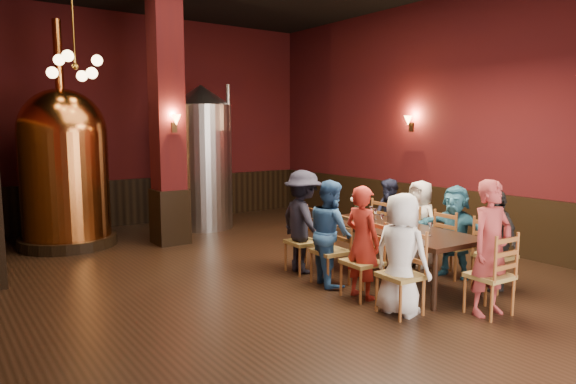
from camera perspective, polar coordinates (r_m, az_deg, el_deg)
room at (r=7.18m, az=-2.36°, el=8.19°), size 10.00×10.02×4.50m
wainscot_right at (r=10.05m, az=16.94°, el=-2.38°), size 0.08×9.90×1.00m
wainscot_back at (r=11.76m, az=-15.70°, el=-0.96°), size 7.90×0.08×1.00m
column at (r=9.52m, az=-13.28°, el=7.80°), size 0.58×0.58×4.50m
pendant_cluster at (r=9.20m, az=-22.57°, el=12.76°), size 0.90×0.90×1.70m
sconce_wall at (r=10.38m, az=13.56°, el=7.46°), size 0.20×0.20×0.36m
sconce_column at (r=9.24m, az=-12.56°, el=7.53°), size 0.20×0.20×0.36m
dining_table at (r=7.28m, az=11.69°, el=-4.35°), size 1.14×2.46×0.75m
chair_0 at (r=6.06m, az=12.39°, el=-8.96°), size 0.49×0.49×0.92m
person_0 at (r=6.00m, az=12.45°, el=-6.75°), size 0.56×0.75×1.40m
chair_1 at (r=6.53m, az=8.23°, el=-7.66°), size 0.49×0.49×0.92m
person_1 at (r=6.47m, az=8.27°, el=-5.53°), size 0.38×0.54×1.42m
chair_2 at (r=7.03m, az=4.72°, el=-6.53°), size 0.49×0.49×0.92m
person_2 at (r=6.97m, az=4.75°, el=-4.50°), size 0.54×0.77×1.43m
chair_3 at (r=7.56m, az=1.66°, el=-5.52°), size 0.49×0.49×0.92m
person_3 at (r=7.50m, az=1.67°, el=-3.32°), size 0.67×1.03×1.51m
chair_4 at (r=7.32m, az=21.99°, el=-6.49°), size 0.49×0.49×0.92m
person_4 at (r=7.28m, az=22.06°, el=-4.97°), size 0.57×0.84×1.32m
chair_5 at (r=7.72m, az=17.94°, el=-5.62°), size 0.49×0.49×0.92m
person_5 at (r=7.68m, az=18.00°, el=-4.18°), size 0.68×1.28×1.32m
chair_6 at (r=8.14m, az=14.37°, el=-4.82°), size 0.49×0.49×0.92m
person_6 at (r=8.10m, az=14.42°, el=-3.42°), size 0.43×0.66×1.32m
chair_7 at (r=8.61m, az=11.13°, el=-4.07°), size 0.49×0.49×0.92m
person_7 at (r=8.57m, az=11.16°, el=-2.86°), size 0.44×0.68×1.29m
chair_8 at (r=6.34m, az=21.49°, el=-8.58°), size 0.49×0.49×0.92m
person_8 at (r=6.26m, az=21.63°, el=-5.80°), size 0.61×0.44×1.55m
copper_kettle at (r=9.91m, az=-23.61°, el=2.68°), size 1.78×1.78×3.95m
steel_vessel at (r=10.91m, az=-9.52°, el=3.83°), size 1.38×1.38×2.99m
rose_vase at (r=8.08m, az=7.77°, el=-0.94°), size 0.21×0.21×0.36m
wine_glass_0 at (r=7.21m, az=13.81°, el=-3.32°), size 0.07×0.07×0.17m
wine_glass_1 at (r=7.77m, az=9.68°, el=-2.46°), size 0.07×0.07×0.17m
wine_glass_2 at (r=6.78m, az=15.50°, el=-4.05°), size 0.07×0.07×0.17m
wine_glass_3 at (r=7.09m, az=11.67°, el=-3.45°), size 0.07×0.07×0.17m
wine_glass_4 at (r=7.31m, az=10.39°, el=-3.09°), size 0.07×0.07×0.17m
wine_glass_5 at (r=7.98m, az=9.22°, el=-2.18°), size 0.07×0.07×0.17m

